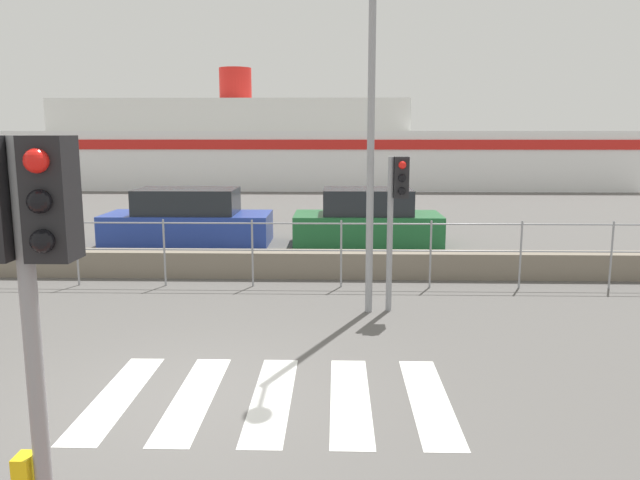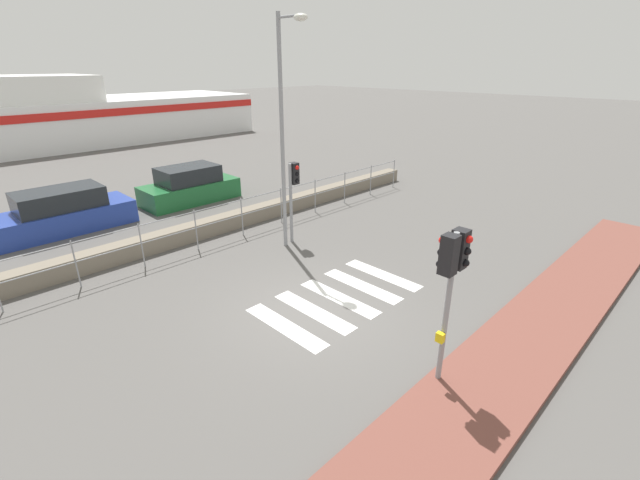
# 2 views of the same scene
# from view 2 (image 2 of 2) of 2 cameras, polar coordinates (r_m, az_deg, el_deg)

# --- Properties ---
(ground_plane) EXTENTS (160.00, 160.00, 0.00)m
(ground_plane) POSITION_cam_2_polar(r_m,az_deg,el_deg) (10.35, -0.91, -9.53)
(ground_plane) COLOR #565451
(sidewalk_brick) EXTENTS (24.00, 1.80, 0.12)m
(sidewalk_brick) POSITION_cam_2_polar(r_m,az_deg,el_deg) (8.46, 20.07, -19.08)
(sidewalk_brick) COLOR brown
(sidewalk_brick) RESTS_ON ground_plane
(crosswalk) EXTENTS (4.05, 2.40, 0.01)m
(crosswalk) POSITION_cam_2_polar(r_m,az_deg,el_deg) (10.91, 2.56, -7.70)
(crosswalk) COLOR silver
(crosswalk) RESTS_ON ground_plane
(seawall) EXTENTS (23.24, 0.55, 0.54)m
(seawall) POSITION_cam_2_polar(r_m,az_deg,el_deg) (14.79, -17.72, 0.73)
(seawall) COLOR slate
(seawall) RESTS_ON ground_plane
(harbor_fence) EXTENTS (20.95, 0.04, 1.33)m
(harbor_fence) POSITION_cam_2_polar(r_m,az_deg,el_deg) (13.86, -16.27, 2.05)
(harbor_fence) COLOR gray
(harbor_fence) RESTS_ON ground_plane
(traffic_light_near) EXTENTS (0.58, 0.41, 3.00)m
(traffic_light_near) POSITION_cam_2_polar(r_m,az_deg,el_deg) (7.40, 17.19, -3.74)
(traffic_light_near) COLOR gray
(traffic_light_near) RESTS_ON ground_plane
(traffic_light_far) EXTENTS (0.34, 0.32, 2.61)m
(traffic_light_far) POSITION_cam_2_polar(r_m,az_deg,el_deg) (13.70, -3.59, 7.37)
(traffic_light_far) COLOR gray
(traffic_light_far) RESTS_ON ground_plane
(streetlamp) EXTENTS (0.32, 1.15, 6.77)m
(streetlamp) POSITION_cam_2_polar(r_m,az_deg,el_deg) (12.80, -4.59, 16.39)
(streetlamp) COLOR gray
(streetlamp) RESTS_ON ground_plane
(parked_car_blue) EXTENTS (4.49, 1.77, 1.50)m
(parked_car_blue) POSITION_cam_2_polar(r_m,az_deg,el_deg) (17.46, -31.09, 3.07)
(parked_car_blue) COLOR #233D9E
(parked_car_blue) RESTS_ON ground_plane
(parked_car_green) EXTENTS (3.95, 1.78, 1.51)m
(parked_car_green) POSITION_cam_2_polar(r_m,az_deg,el_deg) (19.10, -16.99, 6.82)
(parked_car_green) COLOR #1E6633
(parked_car_green) RESTS_ON ground_plane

